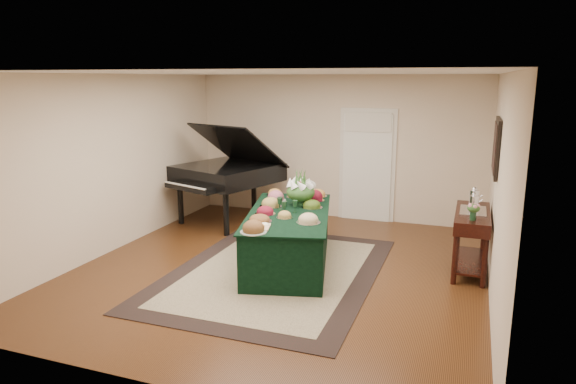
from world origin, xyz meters
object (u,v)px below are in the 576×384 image
(floral_centerpiece, at_px, (301,188))
(mahogany_sideboard, at_px, (472,225))
(buffet_table, at_px, (289,238))
(grand_piano, at_px, (227,173))

(floral_centerpiece, bearing_deg, mahogany_sideboard, 4.58)
(buffet_table, distance_m, mahogany_sideboard, 2.54)
(buffet_table, xyz_separation_m, grand_piano, (-1.83, 1.73, 0.54))
(grand_piano, height_order, mahogany_sideboard, grand_piano)
(buffet_table, xyz_separation_m, mahogany_sideboard, (2.45, 0.61, 0.27))
(buffet_table, height_order, floral_centerpiece, floral_centerpiece)
(buffet_table, height_order, mahogany_sideboard, mahogany_sideboard)
(grand_piano, bearing_deg, buffet_table, -43.44)
(buffet_table, distance_m, grand_piano, 2.57)
(buffet_table, xyz_separation_m, floral_centerpiece, (0.03, 0.42, 0.65))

